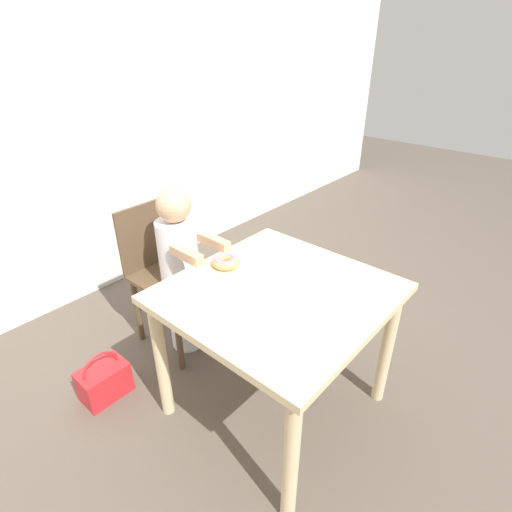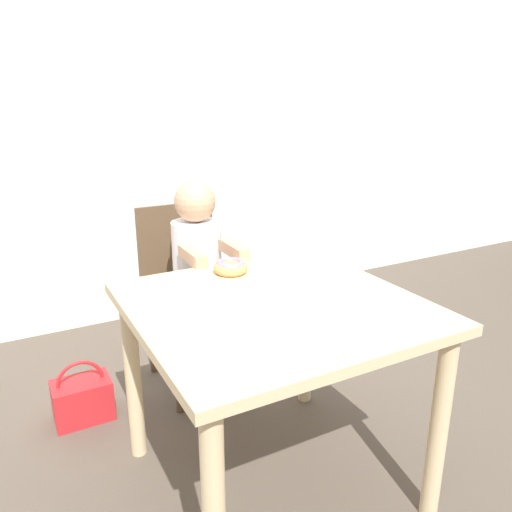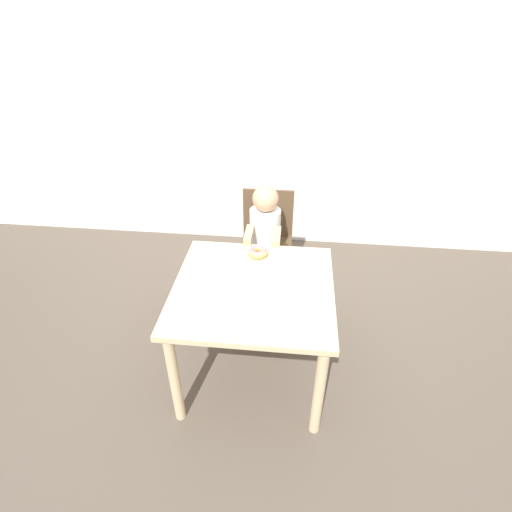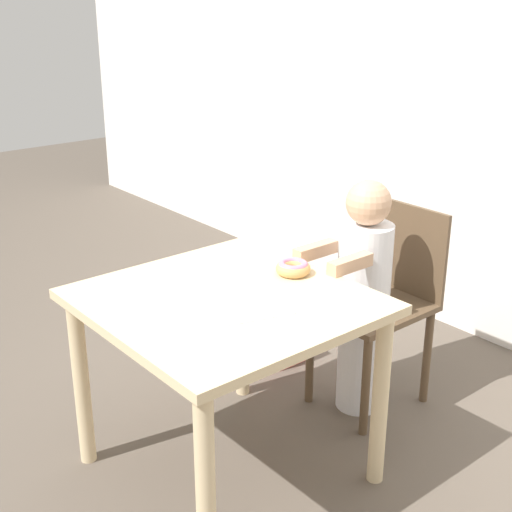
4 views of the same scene
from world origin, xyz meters
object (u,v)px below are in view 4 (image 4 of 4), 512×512
(chair, at_px, (382,302))
(handbag, at_px, (277,339))
(donut, at_px, (293,267))
(child_figure, at_px, (362,296))

(chair, distance_m, handbag, 0.67)
(donut, height_order, handbag, donut)
(child_figure, distance_m, handbag, 0.70)
(child_figure, xyz_separation_m, donut, (-0.01, -0.38, 0.22))
(child_figure, bearing_deg, handbag, 177.99)
(handbag, bearing_deg, chair, 10.90)
(donut, distance_m, handbag, 0.93)
(chair, height_order, handbag, chair)
(handbag, bearing_deg, child_figure, -2.01)
(chair, xyz_separation_m, donut, (-0.01, -0.51, 0.29))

